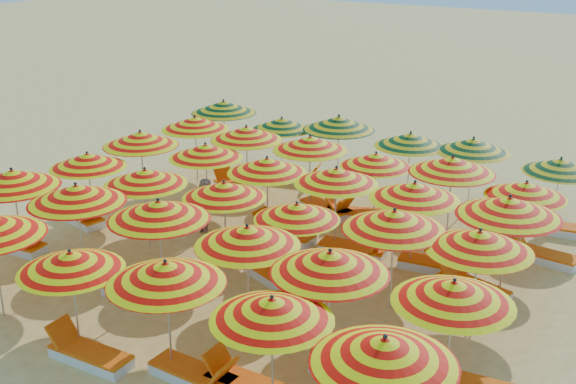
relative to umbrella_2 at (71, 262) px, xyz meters
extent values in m
plane|color=#F7D06E|center=(1.10, 5.61, -1.90)|extent=(120.00, 120.00, 0.00)
cylinder|color=silver|center=(0.00, 0.00, -0.88)|extent=(0.04, 0.04, 2.04)
cone|color=orange|center=(0.00, 0.00, 0.00)|extent=(2.66, 2.66, 0.39)
sphere|color=black|center=(0.00, 0.00, 0.23)|extent=(0.07, 0.07, 0.07)
cylinder|color=silver|center=(2.05, 0.36, -0.81)|extent=(0.04, 0.04, 2.19)
cone|color=orange|center=(2.05, 0.36, 0.14)|extent=(2.90, 2.90, 0.42)
sphere|color=black|center=(2.05, 0.36, 0.38)|extent=(0.07, 0.07, 0.07)
cylinder|color=silver|center=(4.29, 0.39, -0.85)|extent=(0.04, 0.04, 2.10)
cone|color=orange|center=(4.29, 0.39, 0.06)|extent=(2.71, 2.71, 0.40)
sphere|color=black|center=(4.29, 0.39, 0.29)|extent=(0.07, 0.07, 0.07)
cone|color=orange|center=(6.46, 0.04, 0.17)|extent=(2.91, 2.91, 0.42)
sphere|color=black|center=(6.46, 0.04, 0.42)|extent=(0.07, 0.07, 0.07)
cylinder|color=silver|center=(-4.36, 2.20, -0.76)|extent=(0.04, 0.04, 2.28)
cone|color=orange|center=(-4.36, 2.20, 0.22)|extent=(2.53, 2.53, 0.43)
sphere|color=black|center=(-4.36, 2.20, 0.47)|extent=(0.08, 0.08, 0.08)
cylinder|color=silver|center=(-2.25, 2.28, -0.77)|extent=(0.04, 0.04, 2.26)
cone|color=orange|center=(-2.25, 2.28, 0.21)|extent=(2.95, 2.95, 0.43)
sphere|color=black|center=(-2.25, 2.28, 0.46)|extent=(0.08, 0.08, 0.08)
cylinder|color=silver|center=(0.01, 2.52, -0.78)|extent=(0.04, 0.04, 2.25)
cone|color=orange|center=(0.01, 2.52, 0.20)|extent=(2.91, 2.91, 0.43)
sphere|color=black|center=(0.01, 2.52, 0.44)|extent=(0.08, 0.08, 0.08)
cylinder|color=silver|center=(2.35, 2.50, -0.81)|extent=(0.04, 0.04, 2.18)
cone|color=orange|center=(2.35, 2.50, 0.13)|extent=(2.25, 2.25, 0.41)
sphere|color=black|center=(2.35, 2.50, 0.37)|extent=(0.07, 0.07, 0.07)
cylinder|color=silver|center=(4.40, 2.19, -0.78)|extent=(0.04, 0.04, 2.25)
cone|color=orange|center=(4.40, 2.19, 0.19)|extent=(2.85, 2.85, 0.43)
sphere|color=black|center=(4.40, 2.19, 0.44)|extent=(0.07, 0.07, 0.07)
cylinder|color=silver|center=(6.66, 2.44, -0.83)|extent=(0.04, 0.04, 2.14)
cone|color=orange|center=(6.66, 2.44, 0.10)|extent=(2.56, 2.56, 0.41)
sphere|color=black|center=(6.66, 2.44, 0.33)|extent=(0.07, 0.07, 0.07)
cylinder|color=silver|center=(-4.34, 4.61, -0.87)|extent=(0.04, 0.04, 2.07)
cone|color=orange|center=(-4.34, 4.61, 0.03)|extent=(2.31, 2.31, 0.39)
sphere|color=black|center=(-4.34, 4.61, 0.26)|extent=(0.07, 0.07, 0.07)
cylinder|color=silver|center=(-2.00, 4.31, -0.85)|extent=(0.04, 0.04, 2.11)
cone|color=orange|center=(-2.00, 4.31, 0.07)|extent=(2.20, 2.20, 0.40)
sphere|color=black|center=(-2.00, 4.31, 0.30)|extent=(0.07, 0.07, 0.07)
cylinder|color=silver|center=(0.16, 4.70, -0.88)|extent=(0.04, 0.04, 2.05)
cone|color=orange|center=(0.16, 4.70, 0.01)|extent=(2.62, 2.62, 0.39)
sphere|color=black|center=(0.16, 4.70, 0.23)|extent=(0.07, 0.07, 0.07)
cylinder|color=silver|center=(2.27, 4.57, -0.92)|extent=(0.04, 0.04, 1.98)
cone|color=orange|center=(2.27, 4.57, -0.06)|extent=(2.52, 2.52, 0.38)
sphere|color=black|center=(2.27, 4.57, 0.16)|extent=(0.07, 0.07, 0.07)
cylinder|color=silver|center=(4.57, 4.71, -0.79)|extent=(0.04, 0.04, 2.23)
cone|color=orange|center=(4.57, 4.71, 0.18)|extent=(2.88, 2.88, 0.42)
sphere|color=black|center=(4.57, 4.71, 0.42)|extent=(0.07, 0.07, 0.07)
cylinder|color=silver|center=(6.39, 4.72, -0.82)|extent=(0.04, 0.04, 2.17)
cone|color=orange|center=(6.39, 4.72, 0.13)|extent=(2.33, 2.33, 0.41)
sphere|color=black|center=(6.39, 4.72, 0.36)|extent=(0.07, 0.07, 0.07)
cylinder|color=silver|center=(-4.25, 6.59, -0.80)|extent=(0.04, 0.04, 2.21)
cone|color=orange|center=(-4.25, 6.59, 0.16)|extent=(2.79, 2.79, 0.42)
sphere|color=black|center=(-4.25, 6.59, 0.41)|extent=(0.07, 0.07, 0.07)
cylinder|color=silver|center=(-2.11, 6.90, -0.86)|extent=(0.04, 0.04, 2.09)
cone|color=orange|center=(-2.11, 6.90, 0.05)|extent=(2.21, 2.21, 0.40)
sphere|color=black|center=(-2.11, 6.90, 0.28)|extent=(0.07, 0.07, 0.07)
cylinder|color=silver|center=(0.11, 6.66, -0.84)|extent=(0.04, 0.04, 2.12)
cone|color=orange|center=(0.11, 6.66, 0.08)|extent=(2.61, 2.61, 0.40)
sphere|color=black|center=(0.11, 6.66, 0.31)|extent=(0.07, 0.07, 0.07)
cylinder|color=silver|center=(2.08, 6.81, -0.83)|extent=(0.04, 0.04, 2.14)
cone|color=orange|center=(2.08, 6.81, 0.10)|extent=(2.42, 2.42, 0.41)
sphere|color=black|center=(2.08, 6.81, 0.33)|extent=(0.07, 0.07, 0.07)
cylinder|color=silver|center=(4.19, 6.77, -0.82)|extent=(0.04, 0.04, 2.16)
cone|color=orange|center=(4.19, 6.77, 0.11)|extent=(2.31, 2.31, 0.41)
sphere|color=black|center=(4.19, 6.77, 0.35)|extent=(0.07, 0.07, 0.07)
cylinder|color=silver|center=(6.46, 6.55, -0.75)|extent=(0.04, 0.04, 2.30)
cone|color=orange|center=(6.46, 6.55, 0.25)|extent=(2.35, 2.35, 0.44)
sphere|color=black|center=(6.46, 6.55, 0.50)|extent=(0.08, 0.08, 0.08)
cylinder|color=silver|center=(-4.14, 8.99, -0.82)|extent=(0.04, 0.04, 2.16)
cone|color=orange|center=(-4.14, 8.99, 0.11)|extent=(2.46, 2.46, 0.41)
sphere|color=black|center=(-4.14, 8.99, 0.35)|extent=(0.07, 0.07, 0.07)
cylinder|color=silver|center=(-2.00, 8.76, -0.81)|extent=(0.04, 0.04, 2.19)
cone|color=orange|center=(-2.00, 8.76, 0.14)|extent=(2.58, 2.58, 0.42)
sphere|color=black|center=(-2.00, 8.76, 0.38)|extent=(0.07, 0.07, 0.07)
cylinder|color=silver|center=(0.15, 8.87, -0.81)|extent=(0.04, 0.04, 2.18)
cone|color=orange|center=(0.15, 8.87, 0.13)|extent=(2.67, 2.67, 0.41)
sphere|color=black|center=(0.15, 8.87, 0.37)|extent=(0.07, 0.07, 0.07)
cylinder|color=silver|center=(2.20, 8.93, -0.91)|extent=(0.04, 0.04, 1.99)
cone|color=orange|center=(2.20, 8.93, -0.04)|extent=(2.58, 2.58, 0.38)
sphere|color=black|center=(2.20, 8.93, 0.17)|extent=(0.07, 0.07, 0.07)
cylinder|color=silver|center=(4.37, 8.87, -0.78)|extent=(0.04, 0.04, 2.25)
cone|color=orange|center=(4.37, 8.87, 0.20)|extent=(2.91, 2.91, 0.43)
sphere|color=black|center=(4.37, 8.87, 0.45)|extent=(0.08, 0.08, 0.08)
cylinder|color=silver|center=(6.32, 8.68, -0.91)|extent=(0.04, 0.04, 1.99)
cone|color=orange|center=(6.32, 8.68, -0.04)|extent=(2.24, 2.24, 0.38)
sphere|color=black|center=(6.32, 8.68, 0.18)|extent=(0.07, 0.07, 0.07)
cylinder|color=silver|center=(-4.48, 11.00, -0.79)|extent=(0.04, 0.04, 2.23)
cone|color=#6B6408|center=(-4.48, 11.00, 0.17)|extent=(2.40, 2.40, 0.42)
sphere|color=black|center=(-4.48, 11.00, 0.42)|extent=(0.07, 0.07, 0.07)
cylinder|color=silver|center=(-2.05, 10.86, -0.91)|extent=(0.04, 0.04, 1.99)
cone|color=#6B6408|center=(-2.05, 10.86, -0.05)|extent=(2.51, 2.51, 0.38)
sphere|color=black|center=(-2.05, 10.86, 0.17)|extent=(0.07, 0.07, 0.07)
cylinder|color=silver|center=(-0.06, 11.02, -0.77)|extent=(0.04, 0.04, 2.27)
cone|color=#6B6408|center=(-0.06, 11.02, 0.22)|extent=(2.31, 2.31, 0.43)
sphere|color=black|center=(-0.06, 11.02, 0.46)|extent=(0.08, 0.08, 0.08)
cylinder|color=silver|center=(2.38, 10.91, -0.84)|extent=(0.04, 0.04, 2.12)
cone|color=#6B6408|center=(2.38, 10.91, 0.07)|extent=(2.66, 2.66, 0.40)
sphere|color=black|center=(2.38, 10.91, 0.31)|extent=(0.07, 0.07, 0.07)
cylinder|color=silver|center=(4.16, 11.24, -0.83)|extent=(0.04, 0.04, 2.14)
cone|color=#6B6408|center=(4.16, 11.24, 0.09)|extent=(2.42, 2.42, 0.41)
sphere|color=black|center=(4.16, 11.24, 0.32)|extent=(0.07, 0.07, 0.07)
cylinder|color=silver|center=(6.62, 11.03, -0.90)|extent=(0.04, 0.04, 2.00)
cone|color=#6B6408|center=(6.62, 11.03, -0.04)|extent=(2.03, 2.03, 0.38)
sphere|color=black|center=(6.62, 11.03, 0.18)|extent=(0.07, 0.07, 0.07)
cube|color=white|center=(0.55, -0.24, -1.80)|extent=(1.72, 0.64, 0.20)
cube|color=#F05D0B|center=(0.55, -0.24, -1.67)|extent=(1.72, 0.64, 0.06)
cube|color=#F05D0B|center=(-0.15, -0.26, -1.45)|extent=(0.39, 0.59, 0.48)
cube|color=white|center=(2.60, 0.31, -1.80)|extent=(1.72, 0.63, 0.20)
cube|color=#F05D0B|center=(2.60, 0.31, -1.67)|extent=(1.72, 0.63, 0.06)
cube|color=#F05D0B|center=(3.30, 0.28, -1.45)|extent=(0.38, 0.59, 0.48)
cube|color=#F05D0B|center=(3.74, 0.53, -1.67)|extent=(1.70, 0.58, 0.06)
cube|color=#F05D0B|center=(3.04, 0.53, -1.45)|extent=(0.37, 0.58, 0.48)
cube|color=white|center=(-4.91, 2.40, -1.80)|extent=(1.75, 0.75, 0.20)
cube|color=#F05D0B|center=(-4.91, 2.40, -1.67)|extent=(1.75, 0.75, 0.06)
cube|color=#F05D0B|center=(-4.21, 2.48, -1.45)|extent=(0.42, 0.61, 0.48)
cube|color=white|center=(-0.54, 2.37, -1.80)|extent=(1.79, 1.22, 0.20)
cube|color=#F05D0B|center=(-0.54, 2.37, -1.67)|extent=(1.79, 1.22, 0.06)
cube|color=#F05D0B|center=(0.10, 2.65, -1.45)|extent=(0.57, 0.68, 0.48)
cube|color=white|center=(4.95, 2.23, -1.80)|extent=(1.79, 1.20, 0.20)
cube|color=#F05D0B|center=(4.95, 2.23, -1.67)|extent=(1.79, 1.20, 0.06)
cube|color=#F05D0B|center=(4.30, 1.96, -1.45)|extent=(0.56, 0.68, 0.48)
cube|color=#F05D0B|center=(6.52, 2.52, -1.45)|extent=(0.42, 0.61, 0.48)
cube|color=white|center=(-4.89, 4.62, -1.80)|extent=(1.78, 0.92, 0.20)
cube|color=#F05D0B|center=(-4.89, 4.62, -1.67)|extent=(1.78, 0.92, 0.06)
cube|color=#F05D0B|center=(-4.21, 4.47, -1.45)|extent=(0.48, 0.64, 0.48)
cube|color=white|center=(1.72, 4.43, -1.80)|extent=(1.79, 1.16, 0.20)
cube|color=#F05D0B|center=(1.72, 4.43, -1.67)|extent=(1.79, 1.16, 0.06)
cube|color=#F05D0B|center=(2.38, 4.18, -1.45)|extent=(0.55, 0.67, 0.48)
cube|color=white|center=(0.66, 6.63, -1.80)|extent=(1.74, 0.70, 0.20)
cube|color=#F05D0B|center=(0.66, 6.63, -1.67)|extent=(1.74, 0.70, 0.06)
cube|color=#F05D0B|center=(-0.04, 6.68, -1.45)|extent=(0.41, 0.61, 0.48)
cube|color=white|center=(2.63, 6.74, -1.80)|extent=(1.76, 0.77, 0.20)
cube|color=#F05D0B|center=(2.63, 6.74, -1.67)|extent=(1.76, 0.77, 0.06)
cube|color=#F05D0B|center=(3.33, 6.82, -1.45)|extent=(0.43, 0.62, 0.48)
cube|color=white|center=(4.74, 6.98, -1.80)|extent=(1.76, 0.78, 0.20)
cube|color=#F05D0B|center=(4.74, 6.98, -1.67)|extent=(1.76, 0.78, 0.06)
cube|color=#F05D0B|center=(5.43, 7.06, -1.45)|extent=(0.43, 0.62, 0.48)
cube|color=white|center=(5.91, 6.32, -1.80)|extent=(1.79, 1.04, 0.20)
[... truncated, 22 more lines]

